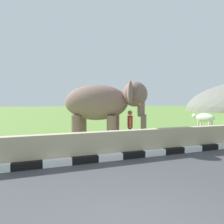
{
  "coord_description": "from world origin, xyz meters",
  "views": [
    {
      "loc": [
        -1.5,
        -2.58,
        2.04
      ],
      "look_at": [
        1.93,
        6.38,
        1.6
      ],
      "focal_mm": 33.12,
      "sensor_mm": 36.0,
      "label": 1
    }
  ],
  "objects": [
    {
      "name": "barrier_parapet",
      "position": [
        2.0,
        4.42,
        0.5
      ],
      "size": [
        28.0,
        0.36,
        1.0
      ],
      "primitive_type": "cube",
      "color": "tan",
      "rests_on": "ground_plane"
    },
    {
      "name": "person_handler",
      "position": [
        2.93,
        6.53,
        0.93
      ],
      "size": [
        0.38,
        0.64,
        1.66
      ],
      "color": "navy",
      "rests_on": "ground_plane"
    },
    {
      "name": "striped_curb",
      "position": [
        -0.35,
        4.12,
        0.12
      ],
      "size": [
        16.2,
        0.2,
        0.24
      ],
      "color": "white",
      "rests_on": "ground_plane"
    },
    {
      "name": "elephant",
      "position": [
        1.64,
        6.79,
        1.99
      ],
      "size": [
        3.95,
        3.51,
        3.01
      ],
      "color": "#7D6259",
      "rests_on": "ground_plane"
    },
    {
      "name": "cow_near",
      "position": [
        10.63,
        9.48,
        0.87
      ],
      "size": [
        0.9,
        1.93,
        1.23
      ],
      "color": "beige",
      "rests_on": "ground_plane"
    }
  ]
}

